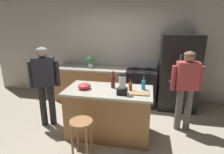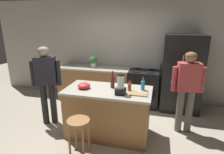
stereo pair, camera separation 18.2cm
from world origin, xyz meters
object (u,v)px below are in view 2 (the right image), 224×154
(potted_plant, at_px, (93,61))
(bottle_cooking_sauce, at_px, (130,87))
(bar_stool, at_px, (79,128))
(cutting_board, at_px, (139,94))
(kitchen_island, at_px, (108,112))
(bottle_wine, at_px, (113,82))
(bottle_soda, at_px, (143,85))
(person_by_island_left, at_px, (46,79))
(chef_knife, at_px, (140,93))
(refrigerator, at_px, (181,74))
(mixing_bowl, at_px, (84,86))
(stove_range, at_px, (143,88))
(blender_appliance, at_px, (121,86))
(person_by_sink_right, at_px, (187,85))

(potted_plant, height_order, bottle_cooking_sauce, potted_plant)
(bar_stool, xyz_separation_m, cutting_board, (0.86, 0.59, 0.44))
(kitchen_island, height_order, bottle_wine, bottle_wine)
(bottle_soda, bearing_deg, bar_stool, -137.62)
(bottle_cooking_sauce, distance_m, bottle_soda, 0.25)
(kitchen_island, height_order, bottle_soda, bottle_soda)
(bottle_wine, bearing_deg, person_by_island_left, -179.38)
(bottle_soda, relative_size, chef_knife, 1.16)
(kitchen_island, relative_size, refrigerator, 0.86)
(bottle_wine, bearing_deg, bottle_soda, 2.12)
(bar_stool, relative_size, bottle_soda, 2.51)
(person_by_island_left, xyz_separation_m, cutting_board, (1.91, -0.19, -0.07))
(potted_plant, xyz_separation_m, mixing_bowl, (0.40, -1.60, -0.12))
(person_by_island_left, bearing_deg, stove_range, 37.60)
(cutting_board, bearing_deg, kitchen_island, 170.55)
(stove_range, bearing_deg, blender_appliance, -98.40)
(refrigerator, xyz_separation_m, bottle_wine, (-1.35, -1.39, 0.12))
(refrigerator, relative_size, person_by_island_left, 1.11)
(person_by_sink_right, bearing_deg, bottle_soda, -156.88)
(bottle_cooking_sauce, bearing_deg, bottle_soda, 24.03)
(refrigerator, height_order, bar_stool, refrigerator)
(blender_appliance, relative_size, bottle_cooking_sauce, 1.65)
(potted_plant, bearing_deg, bottle_wine, -57.90)
(blender_appliance, relative_size, chef_knife, 1.62)
(person_by_sink_right, xyz_separation_m, mixing_bowl, (-1.86, -0.53, 0.01))
(blender_appliance, height_order, mixing_bowl, blender_appliance)
(stove_range, xyz_separation_m, blender_appliance, (-0.25, -1.69, 0.60))
(person_by_island_left, xyz_separation_m, person_by_sink_right, (2.74, 0.38, -0.03))
(person_by_island_left, distance_m, bottle_wine, 1.39)
(potted_plant, distance_m, mixing_bowl, 1.66)
(refrigerator, relative_size, bottle_cooking_sauce, 8.52)
(bottle_cooking_sauce, height_order, mixing_bowl, bottle_cooking_sauce)
(chef_knife, bearing_deg, bottle_cooking_sauce, 170.04)
(bottle_wine, relative_size, bottle_soda, 1.23)
(person_by_island_left, xyz_separation_m, potted_plant, (0.49, 1.45, 0.10))
(person_by_sink_right, xyz_separation_m, bar_stool, (-1.70, -1.17, -0.47))
(bar_stool, bearing_deg, person_by_sink_right, 34.39)
(kitchen_island, xyz_separation_m, mixing_bowl, (-0.44, -0.05, 0.51))
(bar_stool, bearing_deg, person_by_island_left, 142.89)
(blender_appliance, xyz_separation_m, bottle_wine, (-0.21, 0.28, -0.03))
(potted_plant, xyz_separation_m, cutting_board, (1.42, -1.65, -0.16))
(kitchen_island, height_order, cutting_board, cutting_board)
(bar_stool, bearing_deg, stove_range, 69.94)
(potted_plant, bearing_deg, cutting_board, -49.24)
(potted_plant, distance_m, bottle_cooking_sauce, 1.96)
(potted_plant, xyz_separation_m, bottle_cooking_sauce, (1.23, -1.52, -0.09))
(bottle_wine, xyz_separation_m, bottle_cooking_sauce, (0.33, -0.08, -0.04))
(refrigerator, relative_size, stove_range, 1.66)
(bottle_wine, bearing_deg, cutting_board, -22.03)
(bar_stool, relative_size, bottle_cooking_sauce, 2.97)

